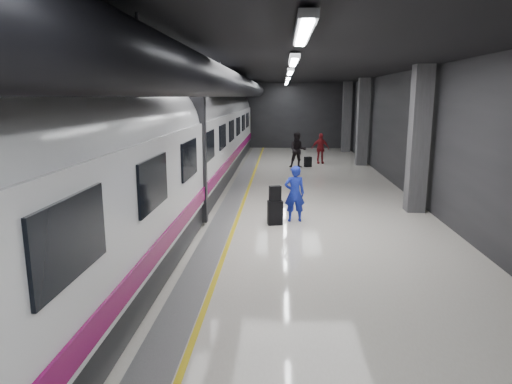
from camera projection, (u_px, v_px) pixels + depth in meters
name	position (u px, v px, depth m)	size (l,w,h in m)	color
ground	(269.00, 226.00, 12.77)	(40.00, 40.00, 0.00)	silver
platform_hall	(260.00, 97.00, 12.99)	(10.02, 40.02, 4.51)	black
train	(151.00, 152.00, 12.52)	(3.05, 38.00, 4.05)	black
traveler_main	(295.00, 194.00, 13.12)	(0.60, 0.39, 1.63)	blue
suitcase_main	(275.00, 213.00, 12.86)	(0.42, 0.27, 0.69)	black
shoulder_bag	(275.00, 193.00, 12.74)	(0.32, 0.17, 0.43)	black
traveler_far_a	(298.00, 150.00, 23.12)	(0.87, 0.68, 1.79)	black
traveler_far_b	(320.00, 148.00, 24.61)	(0.95, 0.40, 1.62)	maroon
suitcase_far	(308.00, 162.00, 23.50)	(0.35, 0.23, 0.52)	black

